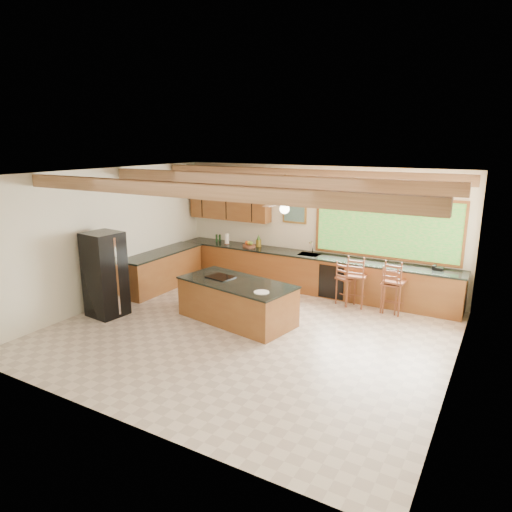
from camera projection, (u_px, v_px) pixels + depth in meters
The scene contains 9 objects.
ground at pixel (248, 333), 8.71m from camera, with size 7.20×7.20×0.00m, color beige.
room_shell at pixel (257, 213), 8.80m from camera, with size 7.27×6.54×3.02m.
counter_run at pixel (271, 272), 11.11m from camera, with size 7.12×3.10×1.24m.
island at pixel (237, 301), 9.24m from camera, with size 2.53×1.51×0.85m.
refrigerator at pixel (105, 274), 9.42m from camera, with size 0.75×0.74×1.77m.
bar_stool_a at pixel (356, 277), 9.91m from camera, with size 0.46×0.46×1.17m.
bar_stool_b at pixel (345, 279), 10.06m from camera, with size 0.47×0.47×1.01m.
bar_stool_c at pixel (390, 285), 9.58m from camera, with size 0.40×0.40×1.04m.
bar_stool_d at pixel (394, 282), 9.52m from camera, with size 0.45×0.45×1.17m.
Camera 1 is at (4.14, -6.95, 3.57)m, focal length 32.00 mm.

